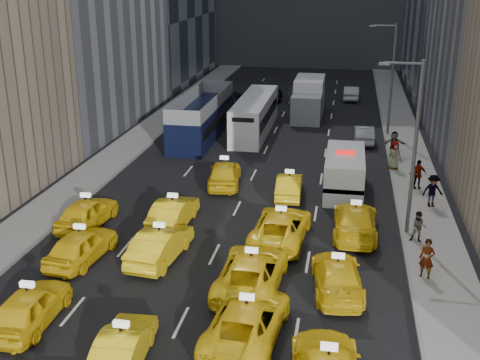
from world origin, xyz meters
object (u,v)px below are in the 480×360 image
object	(u,v)px
box_truck	(309,99)
pedestrian_0	(427,259)
nypd_van	(344,173)
city_bus	(255,115)
double_decker	(202,116)

from	to	relation	value
box_truck	pedestrian_0	distance (m)	31.02
nypd_van	pedestrian_0	world-z (taller)	nypd_van
nypd_van	box_truck	world-z (taller)	box_truck
city_bus	box_truck	distance (m)	7.54
city_bus	box_truck	world-z (taller)	box_truck
city_bus	pedestrian_0	world-z (taller)	city_bus
double_decker	pedestrian_0	distance (m)	26.47
nypd_van	double_decker	distance (m)	15.85
double_decker	box_truck	size ratio (longest dim) A/B	1.55
nypd_van	city_bus	world-z (taller)	city_bus
double_decker	box_truck	bearing A→B (deg)	51.11
nypd_van	double_decker	world-z (taller)	double_decker
nypd_van	city_bus	bearing A→B (deg)	122.80
double_decker	city_bus	world-z (taller)	double_decker
double_decker	city_bus	xyz separation A→B (m)	(3.99, 2.18, -0.27)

